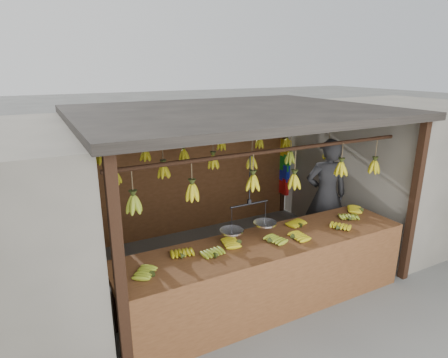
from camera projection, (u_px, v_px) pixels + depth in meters
ground at (233, 263)px, 5.85m from camera, size 80.00×80.00×0.00m
stall at (223, 135)px, 5.55m from camera, size 4.30×3.30×2.40m
neighbor_right at (399, 165)px, 7.11m from camera, size 3.00×3.00×2.30m
counter at (274, 259)px, 4.54m from camera, size 3.81×0.87×0.96m
hanging_bananas at (234, 163)px, 5.37m from camera, size 3.61×2.24×0.37m
balance_scale at (249, 223)px, 4.52m from camera, size 0.75×0.28×0.92m
vendor at (326, 195)px, 6.09m from camera, size 0.80×0.68×1.88m
bag_bundles at (285, 167)px, 7.56m from camera, size 0.08×0.26×1.13m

